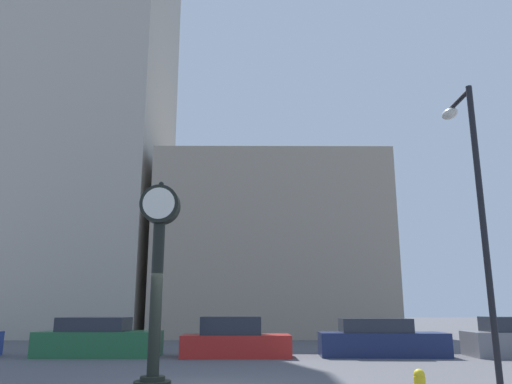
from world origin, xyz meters
TOP-DOWN VIEW (x-y plane):
  - building_tall_tower at (-11.86, 24.00)m, footprint 12.77×12.00m
  - building_storefront_row at (2.49, 24.00)m, footprint 14.67×12.00m
  - street_clock at (-1.00, 0.84)m, footprint 0.93×0.83m
  - car_green at (-4.45, 8.17)m, footprint 4.40×1.90m
  - car_red at (0.59, 7.92)m, footprint 3.96×1.84m
  - car_navy at (5.96, 8.16)m, footprint 4.66×2.03m
  - street_lamp_right at (6.34, 0.21)m, footprint 0.36×1.57m

SIDE VIEW (x-z plane):
  - car_navy at x=5.96m, z-range -0.10..1.25m
  - car_red at x=0.59m, z-range -0.12..1.30m
  - car_green at x=-4.45m, z-range -0.10..1.29m
  - street_clock at x=-1.00m, z-range 0.41..5.14m
  - street_lamp_right at x=6.34m, z-range 1.08..7.89m
  - building_storefront_row at x=2.49m, z-range 0.00..11.42m
  - building_tall_tower at x=-11.86m, z-range 0.00..33.97m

